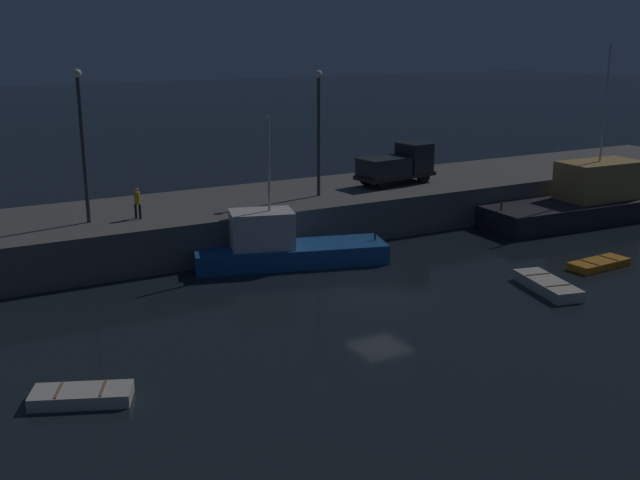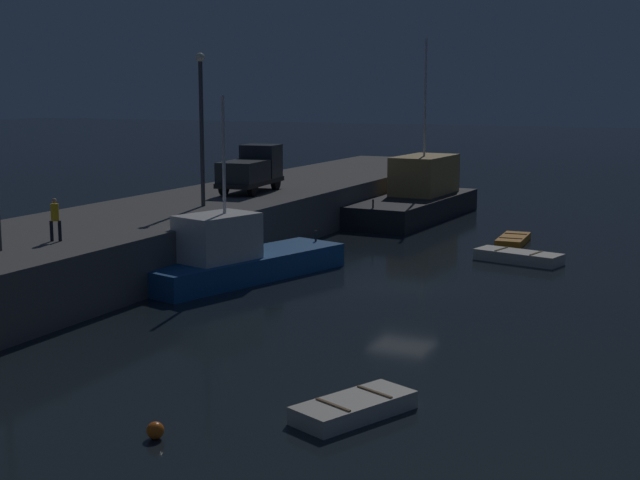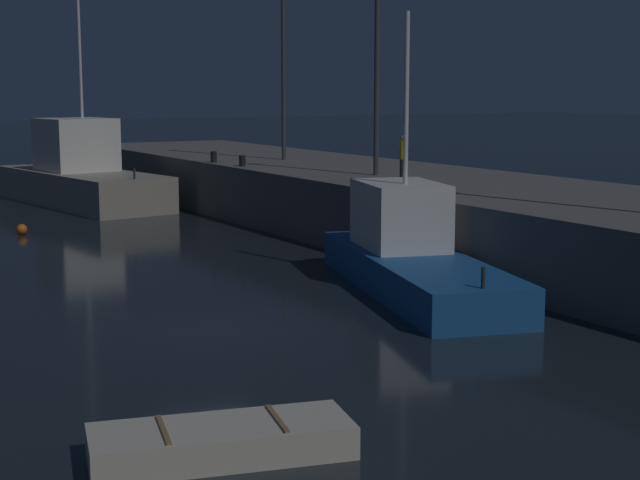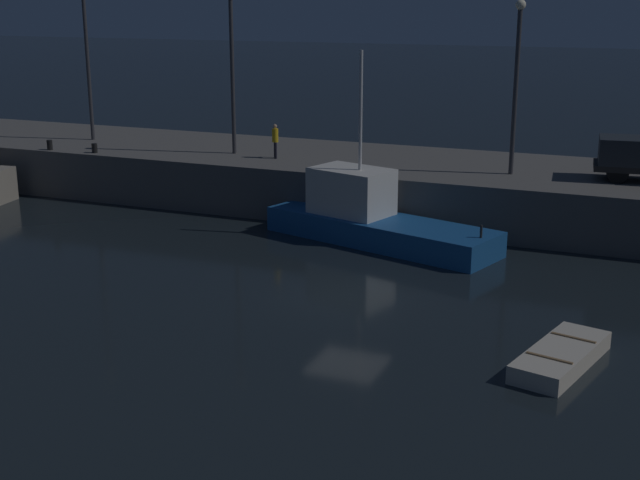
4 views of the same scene
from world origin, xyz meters
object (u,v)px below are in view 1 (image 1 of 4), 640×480
Objects in this scene: dinghy_red_small at (82,396)px; utility_truck at (398,165)px; rowboat_white_mid at (599,264)px; dockworker at (137,201)px; lamp_post_central at (319,123)px; lamp_post_east at (82,134)px; fishing_boat_blue at (282,246)px; fishing_boat_white at (582,201)px; dinghy_orange_near at (547,285)px.

utility_truck is (23.90, 16.11, 3.39)m from dinghy_red_small.
rowboat_white_mid is 2.17× the size of dockworker.
dockworker is at bearing -177.61° from lamp_post_central.
lamp_post_east reaches higher than dinghy_red_small.
lamp_post_central is (4.81, 4.59, 5.73)m from fishing_boat_blue.
dinghy_red_small is (-34.14, -10.00, -1.09)m from fishing_boat_white.
dinghy_red_small is at bearing -104.71° from lamp_post_east.
lamp_post_east reaches higher than dockworker.
fishing_boat_white is at bearing -18.02° from lamp_post_central.
utility_truck is (-10.23, 6.12, 2.29)m from fishing_boat_white.
dinghy_red_small is 0.64× the size of utility_truck.
dinghy_orange_near is at bearing -42.49° from dockworker.
dinghy_orange_near is 1.21× the size of dinghy_red_small.
dinghy_orange_near is 16.52m from lamp_post_central.
fishing_boat_white reaches higher than rowboat_white_mid.
lamp_post_east reaches higher than dinghy_orange_near.
rowboat_white_mid is 17.44m from lamp_post_central.
dockworker is at bearing 66.47° from dinghy_red_small.
fishing_boat_white is 3.66× the size of rowboat_white_mid.
fishing_boat_white is at bearing 47.61° from rowboat_white_mid.
dockworker is (-15.42, 14.13, 3.04)m from dinghy_orange_near.
dinghy_red_small is at bearing -138.94° from lamp_post_central.
lamp_post_east is 1.40× the size of utility_truck.
rowboat_white_mid is 0.48× the size of lamp_post_central.
lamp_post_central is (-16.50, 5.37, 5.39)m from fishing_boat_white.
lamp_post_central is 11.67m from dockworker.
fishing_boat_blue is 11.55m from lamp_post_east.
dinghy_orange_near is 15.83m from utility_truck.
dinghy_orange_near is 0.77× the size of utility_truck.
dinghy_orange_near is 1.20× the size of rowboat_white_mid.
lamp_post_east is 1.05× the size of lamp_post_central.
lamp_post_east is at bearing 152.56° from fishing_boat_blue.
dinghy_red_small is 24.28m from lamp_post_central.
dinghy_orange_near is at bearing -164.56° from rowboat_white_mid.
utility_truck reaches higher than rowboat_white_mid.
dinghy_orange_near reaches higher than rowboat_white_mid.
fishing_boat_blue is 16.77m from dinghy_red_small.
rowboat_white_mid is at bearing -54.63° from lamp_post_central.
utility_truck is 3.38× the size of dockworker.
dinghy_red_small is 2.15× the size of dockworker.
fishing_boat_white is 10.64m from rowboat_white_mid.
lamp_post_central reaches higher than rowboat_white_mid.
dinghy_red_small is (-21.91, -0.77, -0.03)m from dinghy_orange_near.
fishing_boat_white is 35.59m from dinghy_red_small.
lamp_post_east is 20.16m from utility_truck.
rowboat_white_mid is at bearing 4.62° from dinghy_red_small.
fishing_boat_blue reaches higher than dinghy_red_small.
fishing_boat_blue is 2.46× the size of dinghy_orange_near.
fishing_boat_blue reaches higher than utility_truck.
fishing_boat_white is (21.31, -0.78, 0.33)m from fishing_boat_blue.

